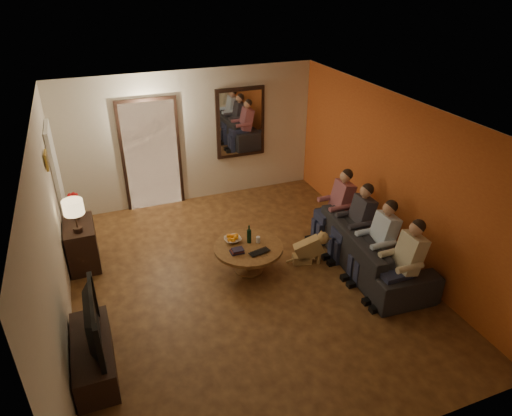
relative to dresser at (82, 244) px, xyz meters
name	(u,v)px	position (x,y,z in m)	size (l,w,h in m)	color
floor	(245,280)	(2.25, -1.36, -0.36)	(5.00, 6.00, 0.01)	#432412
ceiling	(242,115)	(2.25, -1.36, 2.24)	(5.00, 6.00, 0.01)	white
back_wall	(191,138)	(2.25, 1.64, 0.94)	(5.00, 0.02, 2.60)	beige
front_wall	(362,358)	(2.25, -4.36, 0.94)	(5.00, 0.02, 2.60)	beige
left_wall	(52,240)	(-0.25, -1.36, 0.94)	(0.02, 6.00, 2.60)	beige
right_wall	(393,179)	(4.75, -1.36, 0.94)	(0.02, 6.00, 2.60)	beige
orange_accent	(393,179)	(4.74, -1.36, 0.94)	(0.01, 6.00, 2.60)	#BE5120
kitchen_doorway	(152,156)	(1.45, 1.62, 0.69)	(1.00, 0.06, 2.10)	#FFE0A5
door_trim	(152,156)	(1.45, 1.61, 0.69)	(1.12, 0.04, 2.22)	black
fridge_glimpse	(165,161)	(1.70, 1.63, 0.54)	(0.45, 0.03, 1.70)	silver
mirror_frame	(240,123)	(3.25, 1.60, 1.14)	(1.00, 0.05, 1.40)	black
mirror_glass	(241,123)	(3.25, 1.57, 1.14)	(0.86, 0.02, 1.26)	white
white_door	(59,185)	(-0.21, 0.94, 0.66)	(0.06, 0.85, 2.04)	white
framed_art	(46,160)	(-0.22, -0.06, 1.49)	(0.03, 0.28, 0.24)	#B28C33
art_canvas	(48,160)	(-0.21, -0.06, 1.49)	(0.01, 0.22, 0.18)	brown
dresser	(82,244)	(0.00, 0.00, 0.00)	(0.45, 0.81, 0.72)	black
table_lamp	(75,216)	(0.00, -0.22, 0.63)	(0.30, 0.30, 0.54)	beige
flower_vase	(75,206)	(0.00, 0.22, 0.58)	(0.14, 0.14, 0.44)	red
tv_stand	(94,356)	(0.00, -2.34, -0.15)	(0.45, 1.24, 0.41)	black
tv	(86,322)	(0.00, -2.34, 0.36)	(0.14, 1.07, 0.62)	black
sofa	(371,246)	(4.25, -1.69, -0.01)	(0.94, 2.40, 0.70)	black
person_a	(404,266)	(4.15, -2.59, 0.24)	(0.60, 0.40, 1.20)	tan
person_b	(379,244)	(4.15, -1.99, 0.24)	(0.60, 0.40, 1.20)	tan
person_c	(357,225)	(4.15, -1.39, 0.24)	(0.60, 0.40, 1.20)	tan
person_d	(338,208)	(4.15, -0.79, 0.24)	(0.60, 0.40, 1.20)	tan
dog	(309,247)	(3.37, -1.27, -0.08)	(0.56, 0.24, 0.56)	tan
coffee_table	(249,258)	(2.40, -1.13, -0.14)	(1.07, 1.07, 0.45)	brown
bowl	(233,240)	(2.22, -0.91, 0.12)	(0.26, 0.26, 0.06)	white
oranges	(233,236)	(2.22, -0.91, 0.19)	(0.20, 0.20, 0.08)	orange
wine_bottle	(249,234)	(2.45, -1.03, 0.24)	(0.07, 0.07, 0.31)	black
wine_glass	(258,240)	(2.58, -1.08, 0.14)	(0.06, 0.06, 0.10)	silver
book_stack	(237,251)	(2.18, -1.23, 0.12)	(0.20, 0.15, 0.07)	black
laptop	(261,254)	(2.50, -1.41, 0.10)	(0.33, 0.21, 0.03)	black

